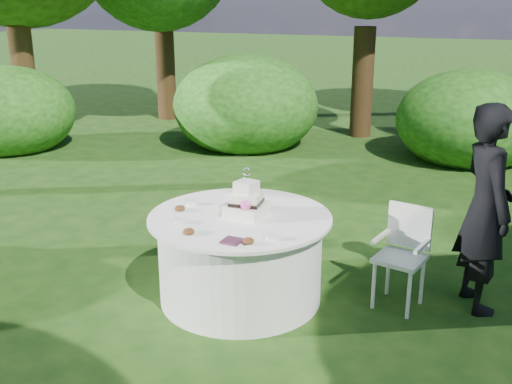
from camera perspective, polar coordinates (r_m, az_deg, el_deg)
ground at (r=5.38m, az=-1.47°, el=-9.99°), size 80.00×80.00×0.00m
napkins at (r=4.52m, az=-2.31°, el=-4.69°), size 0.14×0.14×0.02m
feather_plume at (r=4.83m, az=-6.74°, el=-3.32°), size 0.48×0.07×0.01m
guest at (r=5.26m, az=21.02°, el=-1.49°), size 0.67×0.76×1.75m
table at (r=5.21m, az=-1.50°, el=-6.21°), size 1.56×1.56×0.77m
cake at (r=5.03m, az=-0.91°, el=-1.02°), size 0.32×0.33×0.42m
chair at (r=5.22m, az=13.89°, el=-5.18°), size 0.45×0.44×0.87m
votives at (r=5.10m, az=-3.69°, el=-1.91°), size 1.08×0.94×0.04m
petal_cups at (r=4.78m, az=-4.96°, el=-3.24°), size 0.95×0.53×0.05m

